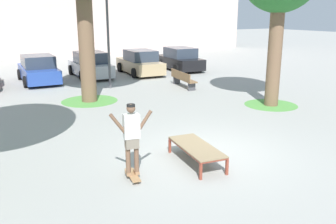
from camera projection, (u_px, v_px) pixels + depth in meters
The scene contains 12 objects.
ground_plane at pixel (209, 152), 10.16m from camera, with size 120.00×120.00×0.00m, color #999993.
skate_box at pixel (196, 148), 9.34m from camera, with size 0.97×1.97×0.46m.
skateboard at pixel (133, 175), 8.55m from camera, with size 0.32×0.82×0.09m.
skater at pixel (132, 135), 8.29m from camera, with size 1.00×0.33×1.69m.
grass_patch_near_right at pixel (271, 105), 15.35m from camera, with size 2.18×2.18×0.01m, color #519342.
grass_patch_mid_back at pixel (90, 101), 16.05m from camera, with size 2.43×2.43×0.01m, color #519342.
car_blue at pixel (38, 70), 20.17m from camera, with size 1.99×4.24×1.50m.
car_silver at pixel (90, 65), 21.89m from camera, with size 2.00×4.24×1.50m.
car_tan at pixel (140, 63), 22.92m from camera, with size 2.08×4.28×1.50m.
car_black at pixel (180, 60), 24.58m from camera, with size 2.11×4.30×1.50m.
park_bench at pixel (183, 79), 18.90m from camera, with size 0.75×2.44×0.83m.
light_post at pixel (107, 11), 17.77m from camera, with size 0.36×0.36×5.83m.
Camera 1 is at (-5.60, -7.77, 3.74)m, focal length 39.26 mm.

